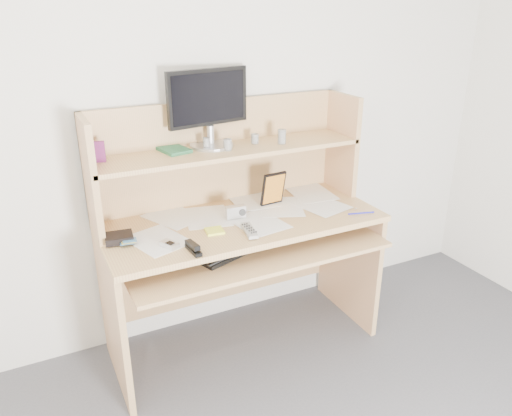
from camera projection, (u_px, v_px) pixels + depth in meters
name	position (u px, v px, depth m)	size (l,w,h in m)	color
back_wall	(216.00, 108.00, 2.58)	(3.60, 0.04, 2.50)	silver
desk	(236.00, 223.00, 2.60)	(1.40, 0.70, 1.30)	tan
paper_clutter	(242.00, 218.00, 2.51)	(1.32, 0.54, 0.01)	white
keyboard	(235.00, 247.00, 2.41)	(0.45, 0.29, 0.03)	black
tv_remote	(249.00, 230.00, 2.35)	(0.05, 0.16, 0.02)	#A5A5A0
flip_phone	(170.00, 244.00, 2.21)	(0.05, 0.09, 0.02)	silver
stapler	(193.00, 247.00, 2.17)	(0.03, 0.12, 0.04)	black
wallet	(119.00, 238.00, 2.26)	(0.12, 0.10, 0.03)	black
sticky_note_pad	(214.00, 231.00, 2.37)	(0.08, 0.08, 0.01)	#EBF440
digital_camera	(236.00, 212.00, 2.50)	(0.10, 0.04, 0.06)	silver
game_case	(273.00, 189.00, 2.63)	(0.13, 0.01, 0.18)	black
blue_pen	(361.00, 213.00, 2.55)	(0.01, 0.01, 0.14)	#1718AF
card_box	(97.00, 152.00, 2.27)	(0.07, 0.02, 0.10)	#A72816
shelf_book	(174.00, 150.00, 2.45)	(0.12, 0.16, 0.02)	#368754
chip_stack_a	(228.00, 145.00, 2.46)	(0.04, 0.04, 0.06)	black
chip_stack_b	(207.00, 143.00, 2.48)	(0.04, 0.04, 0.06)	white
chip_stack_c	(255.00, 139.00, 2.58)	(0.04, 0.04, 0.05)	black
chip_stack_d	(282.00, 137.00, 2.57)	(0.04, 0.04, 0.07)	silver
monitor	(209.00, 106.00, 2.47)	(0.44, 0.22, 0.38)	#BCBDC1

